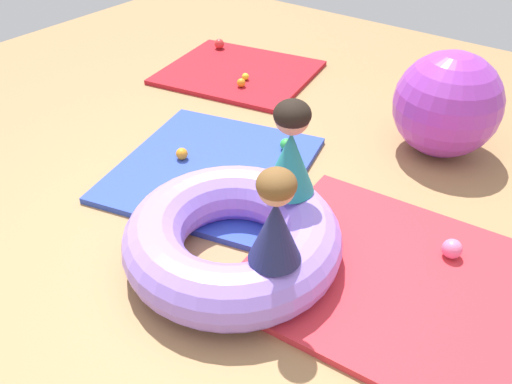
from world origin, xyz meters
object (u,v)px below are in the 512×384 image
at_px(play_ball_green, 286,144).
at_px(exercise_ball_large, 447,104).
at_px(child_in_teal, 291,149).
at_px(play_ball_blue, 243,202).
at_px(play_ball_teal, 209,207).
at_px(play_ball_red, 219,44).
at_px(play_ball_orange_second, 182,154).
at_px(child_in_navy, 276,218).
at_px(play_ball_yellow, 245,77).
at_px(play_ball_orange, 241,83).
at_px(play_ball_pink, 452,249).
at_px(inflatable_cushion, 233,239).

xyz_separation_m(play_ball_green, exercise_ball_large, (0.82, 0.68, 0.27)).
distance_m(child_in_teal, play_ball_green, 0.97).
relative_size(child_in_teal, play_ball_blue, 7.97).
relative_size(play_ball_teal, play_ball_green, 1.17).
relative_size(play_ball_red, play_ball_orange_second, 1.18).
bearing_deg(play_ball_green, child_in_navy, -58.22).
relative_size(play_ball_teal, play_ball_yellow, 1.57).
relative_size(child_in_navy, play_ball_teal, 4.93).
bearing_deg(play_ball_orange, child_in_teal, -43.95).
distance_m(play_ball_orange, play_ball_pink, 2.37).
relative_size(play_ball_orange, play_ball_red, 0.77).
bearing_deg(exercise_ball_large, play_ball_pink, -65.50).
distance_m(play_ball_orange_second, exercise_ball_large, 1.79).
height_order(child_in_teal, play_ball_teal, child_in_teal).
distance_m(child_in_teal, play_ball_pink, 0.99).
height_order(child_in_teal, play_ball_yellow, child_in_teal).
distance_m(child_in_teal, play_ball_teal, 0.67).
xyz_separation_m(play_ball_green, play_ball_orange_second, (-0.49, -0.52, -0.00)).
xyz_separation_m(play_ball_orange, play_ball_teal, (0.91, -1.46, 0.01)).
bearing_deg(play_ball_orange_second, play_ball_red, 122.90).
distance_m(child_in_navy, play_ball_orange_second, 1.45).
height_order(play_ball_orange, play_ball_green, play_ball_green).
xyz_separation_m(child_in_navy, child_in_teal, (-0.24, 0.48, 0.02)).
distance_m(play_ball_yellow, play_ball_orange_second, 1.33).
xyz_separation_m(inflatable_cushion, play_ball_orange_second, (-0.87, 0.53, -0.08)).
bearing_deg(play_ball_red, play_ball_blue, -46.83).
bearing_deg(play_ball_orange, play_ball_orange_second, -71.36).
bearing_deg(play_ball_pink, play_ball_orange, 155.76).
height_order(play_ball_green, exercise_ball_large, exercise_ball_large).
height_order(play_ball_blue, play_ball_green, play_ball_green).
bearing_deg(play_ball_teal, play_ball_pink, 21.47).
distance_m(child_in_navy, play_ball_yellow, 2.56).
distance_m(play_ball_red, play_ball_yellow, 0.78).
bearing_deg(play_ball_pink, play_ball_yellow, 153.55).
relative_size(child_in_navy, play_ball_yellow, 7.73).
bearing_deg(play_ball_blue, child_in_teal, -1.71).
bearing_deg(child_in_teal, play_ball_orange_second, 146.93).
bearing_deg(play_ball_blue, play_ball_green, 103.04).
distance_m(inflatable_cushion, play_ball_yellow, 2.21).
bearing_deg(play_ball_orange_second, child_in_navy, -28.31).
xyz_separation_m(inflatable_cushion, exercise_ball_large, (0.44, 1.73, 0.20)).
bearing_deg(play_ball_orange_second, play_ball_blue, -14.51).
xyz_separation_m(child_in_navy, play_ball_blue, (-0.57, 0.49, -0.47)).
xyz_separation_m(child_in_teal, play_ball_red, (-2.06, 1.86, -0.48)).
relative_size(play_ball_blue, exercise_ball_large, 0.09).
height_order(play_ball_red, play_ball_pink, play_ball_pink).
relative_size(child_in_teal, play_ball_yellow, 8.47).
height_order(play_ball_red, play_ball_orange_second, play_ball_red).
bearing_deg(play_ball_orange_second, exercise_ball_large, 42.55).
bearing_deg(play_ball_green, play_ball_teal, -86.85).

